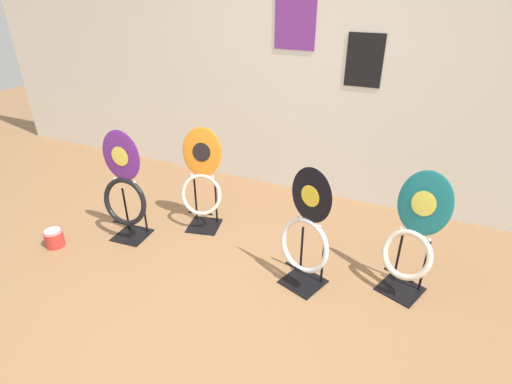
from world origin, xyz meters
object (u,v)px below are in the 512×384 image
Objects in this scene: toilet_seat_display_orange_sun at (202,180)px; toilet_seat_display_purple_note at (124,190)px; paint_can at (54,238)px; toilet_seat_display_teal_sax at (413,237)px; toilet_seat_display_jazz_black at (306,235)px.

toilet_seat_display_purple_note is at bearing -139.32° from toilet_seat_display_orange_sun.
paint_can is (-0.99, -0.82, -0.39)m from toilet_seat_display_orange_sun.
paint_can is at bearing -140.48° from toilet_seat_display_orange_sun.
toilet_seat_display_teal_sax is 2.88m from paint_can.
toilet_seat_display_jazz_black is at bearing 11.75° from paint_can.
toilet_seat_display_orange_sun is 0.66m from toilet_seat_display_purple_note.
toilet_seat_display_orange_sun is at bearing 40.68° from toilet_seat_display_purple_note.
toilet_seat_display_teal_sax is 0.98× the size of toilet_seat_display_jazz_black.
toilet_seat_display_jazz_black is (1.09, -0.39, -0.04)m from toilet_seat_display_orange_sun.
toilet_seat_display_jazz_black reaches higher than toilet_seat_display_teal_sax.
toilet_seat_display_orange_sun is at bearing 160.46° from toilet_seat_display_jazz_black.
toilet_seat_display_jazz_black is at bearing 1.49° from toilet_seat_display_purple_note.
toilet_seat_display_jazz_black reaches higher than toilet_seat_display_orange_sun.
toilet_seat_display_orange_sun is at bearing 39.52° from paint_can.
paint_can is at bearing -166.09° from toilet_seat_display_teal_sax.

